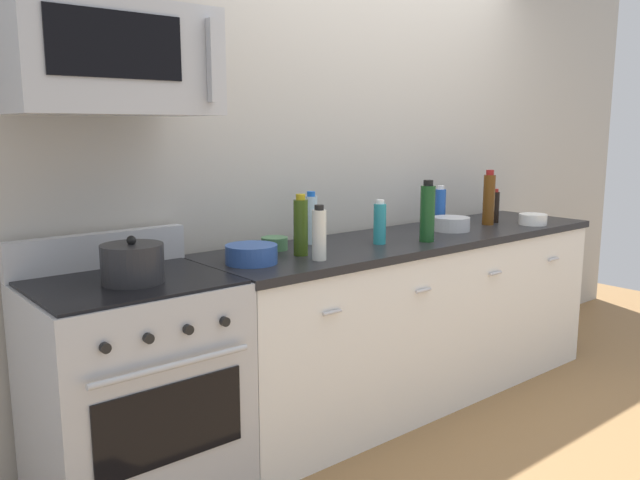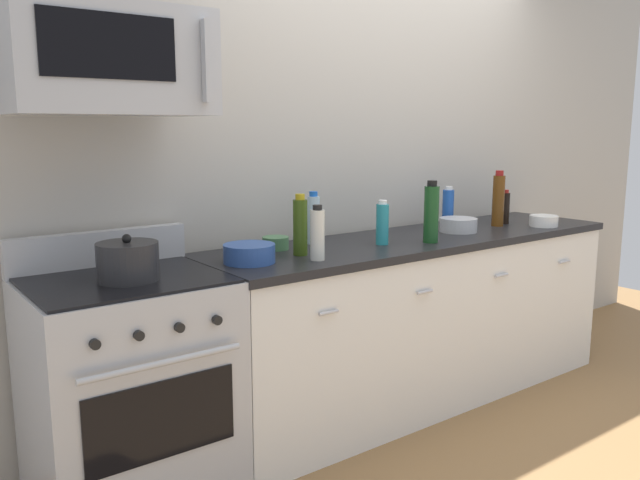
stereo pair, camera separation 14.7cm
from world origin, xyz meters
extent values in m
plane|color=olive|center=(0.00, 0.00, 0.00)|extent=(6.75, 6.75, 0.00)
cube|color=#B7B2A8|center=(0.00, 0.41, 1.35)|extent=(5.63, 0.10, 2.70)
cube|color=white|center=(0.00, 0.00, 0.44)|extent=(2.51, 0.62, 0.88)
cube|color=black|center=(0.00, 0.00, 0.90)|extent=(2.54, 0.65, 0.04)
cube|color=black|center=(0.00, -0.28, 0.05)|extent=(2.51, 0.02, 0.10)
cylinder|color=silver|center=(-0.88, -0.32, 0.72)|extent=(0.10, 0.02, 0.02)
cylinder|color=silver|center=(-0.29, -0.32, 0.72)|extent=(0.10, 0.02, 0.02)
cylinder|color=silver|center=(0.29, -0.32, 0.72)|extent=(0.10, 0.02, 0.02)
cylinder|color=silver|center=(0.88, -0.32, 0.72)|extent=(0.10, 0.02, 0.02)
cube|color=#B7BABF|center=(-1.64, 0.00, 0.46)|extent=(0.76, 0.64, 0.91)
cube|color=black|center=(-1.64, -0.32, 0.45)|extent=(0.58, 0.01, 0.30)
cylinder|color=#B7BABF|center=(-1.64, -0.35, 0.68)|extent=(0.61, 0.02, 0.02)
cube|color=#B7BABF|center=(-1.64, 0.29, 0.99)|extent=(0.76, 0.06, 0.16)
cube|color=black|center=(-1.64, 0.00, 0.92)|extent=(0.73, 0.61, 0.01)
cylinder|color=black|center=(-1.87, -0.33, 0.79)|extent=(0.04, 0.02, 0.04)
cylinder|color=black|center=(-1.72, -0.33, 0.79)|extent=(0.04, 0.02, 0.04)
cylinder|color=black|center=(-1.57, -0.33, 0.79)|extent=(0.04, 0.02, 0.04)
cylinder|color=black|center=(-1.41, -0.33, 0.79)|extent=(0.04, 0.02, 0.04)
cube|color=#B7BABF|center=(-1.64, 0.05, 1.75)|extent=(0.74, 0.40, 0.40)
cube|color=black|center=(-1.70, -0.15, 1.78)|extent=(0.48, 0.01, 0.22)
cube|color=#B7BABF|center=(-1.34, -0.17, 1.75)|extent=(0.02, 0.04, 0.30)
cylinder|color=teal|center=(-0.33, -0.05, 1.02)|extent=(0.06, 0.06, 0.20)
cylinder|color=white|center=(-0.33, -0.05, 1.13)|extent=(0.04, 0.04, 0.02)
cylinder|color=#1E4CA5|center=(0.37, 0.14, 1.03)|extent=(0.07, 0.07, 0.22)
cylinder|color=silver|center=(0.37, 0.14, 1.15)|extent=(0.04, 0.04, 0.02)
cylinder|color=#19471E|center=(-0.09, -0.16, 1.06)|extent=(0.08, 0.08, 0.29)
cylinder|color=black|center=(-0.09, -0.16, 1.22)|extent=(0.05, 0.05, 0.03)
cylinder|color=black|center=(0.74, 0.02, 1.01)|extent=(0.05, 0.05, 0.19)
cylinder|color=maroon|center=(0.74, 0.02, 1.12)|extent=(0.03, 0.03, 0.02)
cylinder|color=silver|center=(-0.82, -0.17, 1.03)|extent=(0.06, 0.06, 0.23)
cylinder|color=black|center=(-0.82, -0.17, 1.16)|extent=(0.04, 0.04, 0.02)
cylinder|color=#385114|center=(-0.82, -0.03, 1.05)|extent=(0.07, 0.07, 0.26)
cylinder|color=#B29919|center=(-0.82, -0.03, 1.19)|extent=(0.04, 0.04, 0.03)
cylinder|color=#59330F|center=(0.64, -0.01, 1.07)|extent=(0.07, 0.07, 0.30)
cylinder|color=maroon|center=(0.64, -0.01, 1.24)|extent=(0.05, 0.05, 0.03)
cylinder|color=silver|center=(-0.60, 0.17, 1.04)|extent=(0.06, 0.06, 0.24)
cylinder|color=blue|center=(-0.60, 0.17, 1.17)|extent=(0.04, 0.04, 0.02)
cylinder|color=#B2B5BA|center=(0.28, -0.02, 0.96)|extent=(0.21, 0.21, 0.08)
torus|color=#B2B5BA|center=(0.28, -0.02, 0.99)|extent=(0.21, 0.21, 0.01)
cylinder|color=#B2B5BA|center=(0.28, -0.02, 0.93)|extent=(0.12, 0.12, 0.01)
cylinder|color=#477A4C|center=(-0.84, 0.16, 0.95)|extent=(0.13, 0.13, 0.06)
torus|color=#477A4C|center=(-0.84, 0.16, 0.98)|extent=(0.13, 0.13, 0.01)
cylinder|color=#477A4C|center=(-0.84, 0.16, 0.92)|extent=(0.07, 0.07, 0.01)
cylinder|color=#2D519E|center=(-1.10, -0.04, 0.96)|extent=(0.23, 0.23, 0.08)
torus|color=#2D519E|center=(-1.10, -0.04, 1.00)|extent=(0.23, 0.23, 0.01)
cylinder|color=#2D519E|center=(-1.10, -0.04, 0.93)|extent=(0.13, 0.13, 0.01)
cylinder|color=white|center=(0.85, -0.18, 0.95)|extent=(0.17, 0.17, 0.06)
torus|color=white|center=(0.85, -0.18, 0.98)|extent=(0.17, 0.17, 0.01)
cylinder|color=white|center=(0.85, -0.18, 0.92)|extent=(0.09, 0.09, 0.01)
cylinder|color=#262628|center=(-1.64, -0.05, 1.00)|extent=(0.24, 0.24, 0.15)
sphere|color=black|center=(-1.64, -0.05, 1.09)|extent=(0.04, 0.04, 0.04)
camera|label=1|loc=(-2.61, -2.34, 1.51)|focal=36.11mm
camera|label=2|loc=(-2.50, -2.43, 1.51)|focal=36.11mm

